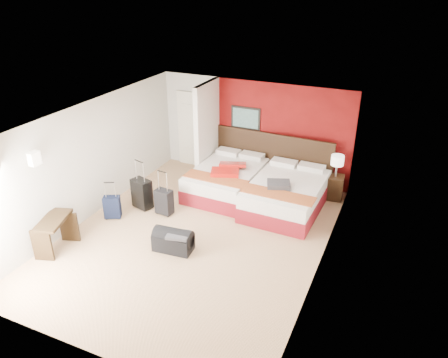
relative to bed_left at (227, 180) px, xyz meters
The scene contains 17 objects.
ground 2.08m from the bed_left, 84.04° to the right, with size 6.50×6.50×0.00m, color #D4AD82.
room_walls 1.64m from the bed_left, 152.24° to the right, with size 5.02×6.52×2.50m.
red_accent_panel 1.79m from the bed_left, 50.86° to the left, with size 3.50×0.04×2.50m, color maroon.
partition_wall 1.35m from the bed_left, 144.35° to the left, with size 0.12×1.20×2.50m, color silver.
entry_door 2.05m from the bed_left, 143.09° to the left, with size 0.82×0.06×2.05m, color silver.
bed_left is the anchor object (origin of this frame).
bed_right 1.55m from the bed_left, ahead, with size 1.53×2.19×0.66m, color white.
red_suitcase_open 0.40m from the bed_left, 45.00° to the right, with size 0.64×0.88×0.11m, color #B7160F.
jacket_bundle 1.57m from the bed_left, 18.52° to the right, with size 0.49×0.39×0.12m, color #3B3C41.
nightstand 2.55m from the bed_left, 17.19° to the left, with size 0.41×0.41×0.57m, color #301E10.
table_lamp 2.61m from the bed_left, 17.19° to the left, with size 0.29×0.29×0.52m, color white.
suitcase_black 2.07m from the bed_left, 134.13° to the right, with size 0.45×0.28×0.67m, color black.
suitcase_charcoal 1.74m from the bed_left, 118.92° to the right, with size 0.38×0.23×0.56m, color black.
suitcase_navy 2.78m from the bed_left, 129.84° to the right, with size 0.35×0.21×0.49m, color black.
duffel_bag 2.64m from the bed_left, 89.38° to the right, with size 0.75×0.40×0.38m, color black.
jacket_draped 2.69m from the bed_left, 86.19° to the right, with size 0.41×0.35×0.05m, color #3E3E44.
desk 4.08m from the bed_left, 119.53° to the right, with size 0.42×0.84×0.70m, color black.
Camera 1 is at (3.53, -6.51, 4.89)m, focal length 34.45 mm.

